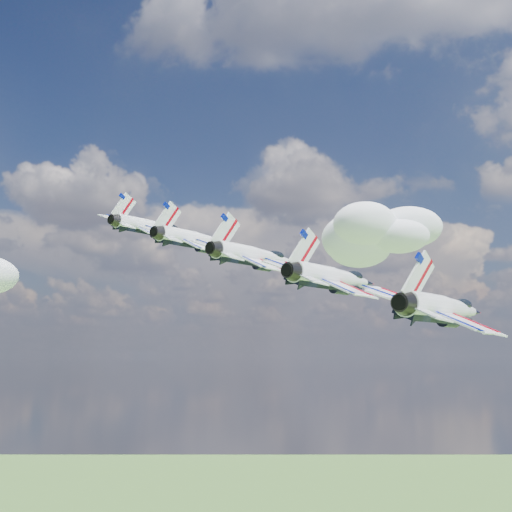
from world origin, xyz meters
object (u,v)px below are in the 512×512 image
(jet_3, at_px, (334,278))
(jet_4, at_px, (444,308))
(jet_2, at_px, (256,256))
(jet_0, at_px, (152,227))
(jet_1, at_px, (198,240))

(jet_3, height_order, jet_4, jet_3)
(jet_2, bearing_deg, jet_0, 162.23)
(jet_2, relative_size, jet_3, 1.00)
(jet_0, distance_m, jet_3, 35.01)
(jet_2, bearing_deg, jet_3, -17.77)
(jet_2, height_order, jet_3, jet_2)
(jet_2, relative_size, jet_4, 1.00)
(jet_3, bearing_deg, jet_4, -17.77)
(jet_0, bearing_deg, jet_4, -17.77)
(jet_0, height_order, jet_4, jet_0)
(jet_1, xyz_separation_m, jet_3, (17.28, -14.44, -6.14))
(jet_4, bearing_deg, jet_0, 162.23)
(jet_1, relative_size, jet_3, 1.00)
(jet_1, distance_m, jet_4, 35.01)
(jet_0, relative_size, jet_4, 1.00)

